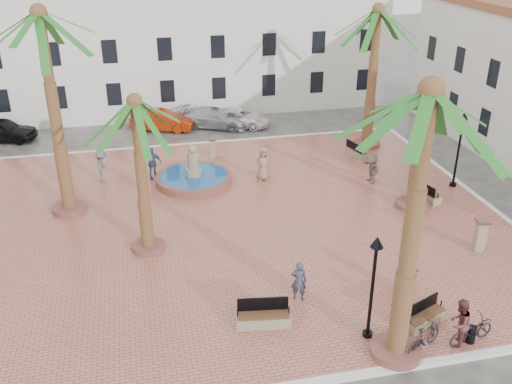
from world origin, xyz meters
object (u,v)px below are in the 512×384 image
at_px(fountain, 194,177).
at_px(litter_bin, 471,334).
at_px(bench_s, 263,318).
at_px(pedestrian_east, 373,168).
at_px(palm_sw, 136,120).
at_px(car_white, 239,118).
at_px(lamppost_s, 374,270).
at_px(pedestrian_fountain_b, 152,163).
at_px(bollard_se, 409,281).
at_px(palm_s, 427,125).
at_px(palm_e, 424,108).
at_px(palm_nw, 42,36).
at_px(pedestrian_fountain_a, 263,164).
at_px(car_black, 2,130).
at_px(bollard_n, 213,148).
at_px(bench_e, 425,194).
at_px(pedestrian_north, 102,166).
at_px(car_red, 162,120).
at_px(bicycle_a, 471,331).
at_px(lamppost_e, 461,137).
at_px(car_silver, 215,118).
at_px(cyclist_a, 299,281).
at_px(bench_ne, 356,152).
at_px(bench_se, 425,318).
at_px(bicycle_b, 424,337).
at_px(cyclist_b, 459,323).
at_px(palm_ne, 377,26).
at_px(bollard_e, 480,235).

distance_m(fountain, litter_bin, 17.19).
distance_m(bench_s, pedestrian_east, 13.89).
height_order(palm_sw, car_white, palm_sw).
relative_size(lamppost_s, pedestrian_fountain_b, 2.19).
bearing_deg(litter_bin, pedestrian_east, 81.78).
bearing_deg(lamppost_s, bollard_se, 38.08).
distance_m(palm_s, palm_e, 11.76).
relative_size(palm_nw, pedestrian_fountain_a, 5.29).
distance_m(palm_s, car_black, 31.02).
bearing_deg(bollard_n, bench_e, -38.41).
height_order(pedestrian_north, car_red, pedestrian_north).
xyz_separation_m(palm_s, bicycle_a, (2.77, 0.00, -7.67)).
bearing_deg(bollard_se, lamppost_e, 51.44).
relative_size(fountain, bench_s, 2.09).
height_order(fountain, bicycle_a, fountain).
xyz_separation_m(bench_e, car_silver, (-8.94, 14.01, 0.27)).
bearing_deg(bench_s, cyclist_a, 44.52).
relative_size(bench_ne, pedestrian_fountain_a, 0.93).
xyz_separation_m(palm_s, lamppost_e, (8.87, 11.77, -5.29)).
height_order(bench_s, car_white, car_white).
relative_size(bench_s, bench_se, 1.10).
bearing_deg(bench_ne, bench_s, 133.10).
relative_size(bicycle_b, pedestrian_fountain_a, 0.90).
bearing_deg(litter_bin, fountain, 116.92).
bearing_deg(palm_e, pedestrian_fountain_a, 143.61).
height_order(palm_e, car_white, palm_e).
distance_m(cyclist_b, car_white, 24.72).
relative_size(palm_e, lamppost_s, 1.59).
bearing_deg(car_red, palm_nw, 173.31).
distance_m(bench_se, bollard_se, 1.81).
bearing_deg(bench_s, pedestrian_north, 120.79).
xyz_separation_m(palm_sw, car_white, (7.17, 15.81, -5.53)).
bearing_deg(palm_ne, car_black, 164.38).
relative_size(fountain, bollard_e, 2.83).
distance_m(cyclist_a, bicycle_a, 6.31).
height_order(bench_ne, car_red, car_red).
height_order(cyclist_a, bicycle_b, cyclist_a).
height_order(pedestrian_east, car_black, pedestrian_east).
bearing_deg(lamppost_s, bench_s, 158.46).
xyz_separation_m(fountain, litter_bin, (7.78, -15.33, 0.02)).
distance_m(palm_s, bench_e, 14.79).
height_order(bench_s, pedestrian_east, pedestrian_east).
bearing_deg(bench_ne, bollard_n, 65.69).
relative_size(lamppost_e, cyclist_a, 2.55).
distance_m(lamppost_s, pedestrian_fountain_a, 13.92).
xyz_separation_m(bollard_e, pedestrian_north, (-16.37, 11.09, 0.14)).
xyz_separation_m(palm_ne, bicycle_b, (-5.61, -18.60, -7.02)).
bearing_deg(bench_s, fountain, 102.34).
height_order(palm_e, bollard_e, palm_e).
height_order(bench_se, litter_bin, bench_se).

